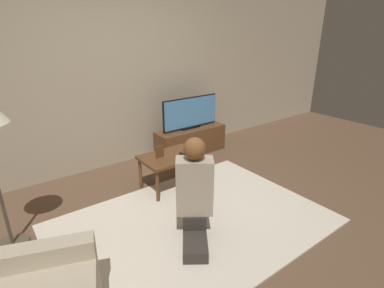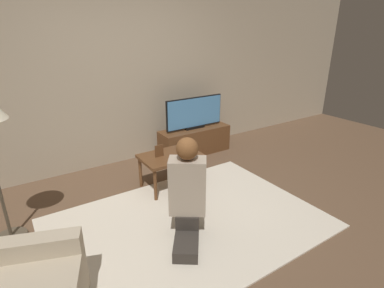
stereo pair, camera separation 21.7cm
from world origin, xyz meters
The scene contains 9 objects.
ground_plane centered at (0.00, 0.00, 0.00)m, with size 10.00×10.00×0.00m, color brown.
wall_back centered at (0.00, 1.93, 1.30)m, with size 10.00×0.06×2.60m.
rug centered at (0.00, 0.00, 0.01)m, with size 2.71×1.89×0.02m.
tv_stand centered at (1.11, 1.55, 0.21)m, with size 1.15×0.38×0.42m.
tv centered at (1.11, 1.56, 0.67)m, with size 0.99×0.08×0.50m.
coffee_table centered at (0.25, 0.80, 0.38)m, with size 0.73×0.50×0.44m.
person_kneeling centered at (-0.10, -0.15, 0.51)m, with size 0.68×0.82×1.00m.
picture_frame centered at (0.11, 0.82, 0.51)m, with size 0.11×0.01×0.15m.
remote centered at (0.37, 0.70, 0.45)m, with size 0.04×0.15×0.02m.
Camera 1 is at (-1.57, -2.08, 1.89)m, focal length 28.00 mm.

